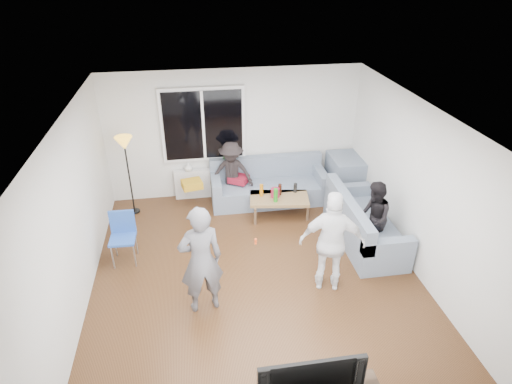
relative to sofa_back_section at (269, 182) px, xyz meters
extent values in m
cube|color=#56351C|center=(-0.62, -2.27, -0.45)|extent=(5.00, 5.50, 0.04)
cube|color=white|center=(-0.62, -2.27, 2.20)|extent=(5.00, 5.50, 0.04)
cube|color=silver|center=(-0.62, 0.50, 0.88)|extent=(5.00, 0.04, 2.60)
cube|color=silver|center=(-0.62, -5.04, 0.88)|extent=(5.00, 0.04, 2.60)
cube|color=silver|center=(-3.14, -2.27, 0.88)|extent=(0.04, 5.50, 2.60)
cube|color=silver|center=(1.90, -2.27, 0.88)|extent=(0.04, 5.50, 2.60)
cube|color=white|center=(-1.22, 0.42, 1.12)|extent=(1.62, 0.06, 1.47)
cube|color=black|center=(-1.22, 0.38, 1.12)|extent=(1.50, 0.02, 1.35)
cube|color=white|center=(-1.22, 0.37, 1.12)|extent=(0.05, 0.03, 1.35)
cube|color=silver|center=(-1.22, 0.38, -0.11)|extent=(1.30, 0.12, 0.62)
imported|color=#2D712F|center=(-0.84, 0.35, 0.37)|extent=(0.21, 0.18, 0.34)
imported|color=silver|center=(-1.57, 0.35, 0.28)|extent=(0.20, 0.20, 0.17)
cube|color=slate|center=(1.71, 0.00, 0.00)|extent=(0.85, 0.85, 0.85)
cube|color=gold|center=(-1.53, -0.02, 0.09)|extent=(0.44, 0.39, 0.14)
cube|color=maroon|center=(-0.60, 0.06, 0.09)|extent=(0.46, 0.44, 0.13)
cube|color=olive|center=(0.09, -0.60, -0.22)|extent=(1.18, 0.76, 0.40)
cylinder|color=maroon|center=(0.02, -0.56, 0.06)|extent=(0.17, 0.17, 0.17)
imported|color=#56555B|center=(-1.46, -2.86, 0.40)|extent=(0.67, 0.50, 1.66)
imported|color=white|center=(0.42, -2.71, 0.38)|extent=(1.02, 0.63, 1.61)
imported|color=black|center=(1.40, -1.91, 0.21)|extent=(0.61, 0.71, 1.26)
imported|color=black|center=(-0.74, 0.03, 0.23)|extent=(0.94, 0.68, 1.31)
imported|color=black|center=(-0.48, -4.77, 0.32)|extent=(1.08, 0.14, 0.62)
cylinder|color=black|center=(0.12, -0.50, 0.09)|extent=(0.07, 0.07, 0.22)
cylinder|color=black|center=(0.44, -0.45, 0.07)|extent=(0.07, 0.07, 0.19)
cylinder|color=#1C8918|center=(-0.01, -0.74, 0.11)|extent=(0.08, 0.08, 0.26)
cylinder|color=orange|center=(-0.23, -0.49, 0.10)|extent=(0.07, 0.07, 0.24)
camera|label=1|loc=(-1.46, -7.54, 4.01)|focal=30.30mm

